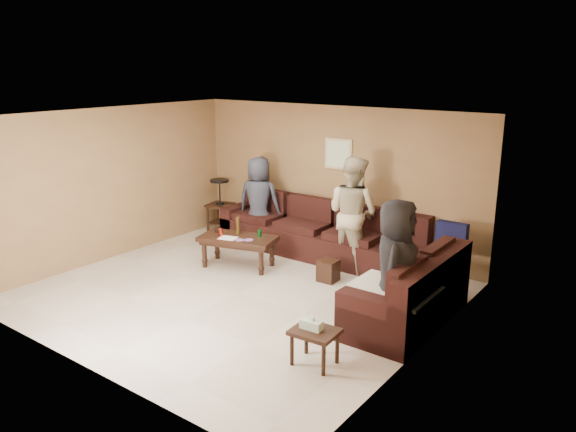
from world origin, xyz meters
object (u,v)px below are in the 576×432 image
object	(u,v)px
side_table_right	(314,334)
sectional_sofa	(343,255)
waste_bin	(328,271)
person_right	(396,268)
person_middle	(353,213)
end_table_left	(220,204)
coffee_table	(238,241)
person_left	(259,201)

from	to	relation	value
side_table_right	sectional_sofa	bearing A→B (deg)	114.54
waste_bin	person_right	world-z (taller)	person_right
waste_bin	side_table_right	bearing A→B (deg)	-61.12
sectional_sofa	person_right	world-z (taller)	person_right
person_middle	person_right	distance (m)	2.27
end_table_left	person_middle	distance (m)	3.11
sectional_sofa	waste_bin	world-z (taller)	sectional_sofa
sectional_sofa	person_middle	world-z (taller)	person_middle
sectional_sofa	person_right	size ratio (longest dim) A/B	2.77
sectional_sofa	person_middle	xyz separation A→B (m)	(-0.05, 0.34, 0.58)
coffee_table	person_left	size ratio (longest dim) A/B	0.83
sectional_sofa	waste_bin	xyz separation A→B (m)	(-0.04, -0.35, -0.16)
end_table_left	side_table_right	xyz separation A→B (m)	(4.27, -3.08, -0.18)
end_table_left	person_right	bearing A→B (deg)	-22.41
person_middle	sectional_sofa	bearing A→B (deg)	107.12
waste_bin	person_left	distance (m)	2.22
side_table_right	person_right	distance (m)	1.32
coffee_table	end_table_left	distance (m)	2.04
side_table_right	person_left	distance (m)	4.32
coffee_table	waste_bin	size ratio (longest dim) A/B	4.06
person_left	coffee_table	bearing A→B (deg)	95.48
coffee_table	waste_bin	xyz separation A→B (m)	(1.50, 0.34, -0.26)
end_table_left	waste_bin	distance (m)	3.25
end_table_left	side_table_right	distance (m)	5.26
end_table_left	side_table_right	bearing A→B (deg)	-35.82
end_table_left	waste_bin	bearing A→B (deg)	-16.99
end_table_left	person_middle	bearing A→B (deg)	-4.68
person_left	person_right	bearing A→B (deg)	136.08
waste_bin	person_right	bearing A→B (deg)	-32.05
side_table_right	person_right	xyz separation A→B (m)	(0.37, 1.17, 0.48)
person_left	end_table_left	bearing A→B (deg)	-25.84
end_table_left	person_right	distance (m)	5.02
end_table_left	waste_bin	size ratio (longest dim) A/B	3.14
end_table_left	sectional_sofa	bearing A→B (deg)	-10.75
coffee_table	side_table_right	xyz separation A→B (m)	(2.68, -1.80, -0.07)
waste_bin	person_middle	xyz separation A→B (m)	(-0.01, 0.69, 0.74)
sectional_sofa	side_table_right	bearing A→B (deg)	-65.46
waste_bin	person_middle	bearing A→B (deg)	90.74
waste_bin	person_right	size ratio (longest dim) A/B	0.19
person_middle	person_right	bearing A→B (deg)	141.47
side_table_right	waste_bin	xyz separation A→B (m)	(-1.18, 2.14, -0.20)
person_left	waste_bin	bearing A→B (deg)	140.92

